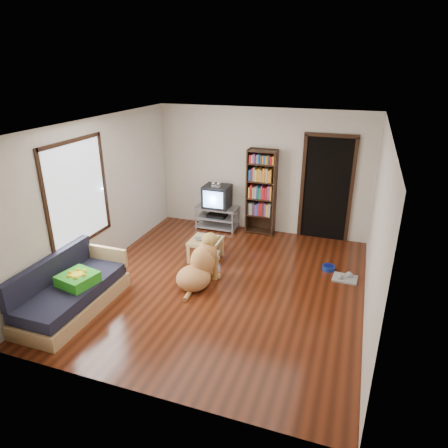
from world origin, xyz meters
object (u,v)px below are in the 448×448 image
(crt_tv, at_px, (217,196))
(sofa, at_px, (71,293))
(dog, at_px, (200,266))
(tv_stand, at_px, (217,217))
(coffee_table, at_px, (206,246))
(bookshelf, at_px, (261,188))
(grey_rag, at_px, (345,278))
(green_cushion, at_px, (78,279))
(dog_bowl, at_px, (328,268))
(laptop, at_px, (205,240))

(crt_tv, height_order, sofa, crt_tv)
(dog, bearing_deg, tv_stand, 103.41)
(coffee_table, bearing_deg, dog, -74.15)
(bookshelf, bearing_deg, grey_rag, -38.59)
(green_cushion, relative_size, dog_bowl, 2.17)
(green_cushion, relative_size, tv_stand, 0.53)
(dog_bowl, height_order, crt_tv, crt_tv)
(coffee_table, xyz_separation_m, dog, (0.24, -0.84, 0.04))
(sofa, xyz_separation_m, coffee_table, (1.29, 2.14, 0.02))
(laptop, xyz_separation_m, sofa, (-1.29, -2.11, -0.15))
(dog, bearing_deg, coffee_table, 105.85)
(sofa, distance_m, dog, 2.01)
(crt_tv, xyz_separation_m, coffee_table, (0.32, -1.51, -0.46))
(green_cushion, bearing_deg, bookshelf, 75.56)
(laptop, distance_m, grey_rag, 2.54)
(crt_tv, bearing_deg, grey_rag, -26.76)
(laptop, relative_size, coffee_table, 0.64)
(dog_bowl, distance_m, grey_rag, 0.39)
(laptop, relative_size, dog_bowl, 1.61)
(grey_rag, relative_size, coffee_table, 0.73)
(tv_stand, xyz_separation_m, coffee_table, (0.32, -1.49, 0.01))
(green_cushion, height_order, dog, dog)
(bookshelf, height_order, sofa, bookshelf)
(laptop, bearing_deg, bookshelf, 38.59)
(green_cushion, xyz_separation_m, sofa, (-0.12, -0.05, -0.24))
(laptop, height_order, tv_stand, tv_stand)
(dog_bowl, bearing_deg, tv_stand, 155.47)
(dog_bowl, bearing_deg, dog, -148.95)
(grey_rag, bearing_deg, tv_stand, 153.60)
(crt_tv, height_order, bookshelf, bookshelf)
(grey_rag, xyz_separation_m, coffee_table, (-2.51, -0.09, 0.27))
(crt_tv, bearing_deg, bookshelf, 4.32)
(green_cushion, distance_m, sofa, 0.27)
(green_cushion, bearing_deg, sofa, -146.02)
(green_cushion, bearing_deg, laptop, 72.12)
(coffee_table, distance_m, dog, 0.88)
(green_cushion, height_order, tv_stand, green_cushion)
(sofa, bearing_deg, coffee_table, 58.90)
(grey_rag, bearing_deg, dog, -157.61)
(laptop, height_order, crt_tv, crt_tv)
(sofa, bearing_deg, bookshelf, 62.68)
(green_cushion, height_order, sofa, sofa)
(dog_bowl, bearing_deg, green_cushion, -144.25)
(laptop, distance_m, bookshelf, 1.83)
(dog_bowl, height_order, grey_rag, dog_bowl)
(dog_bowl, relative_size, sofa, 0.12)
(laptop, relative_size, dog, 0.34)
(green_cushion, height_order, coffee_table, green_cushion)
(grey_rag, xyz_separation_m, dog, (-2.27, -0.93, 0.30))
(grey_rag, distance_m, coffee_table, 2.52)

